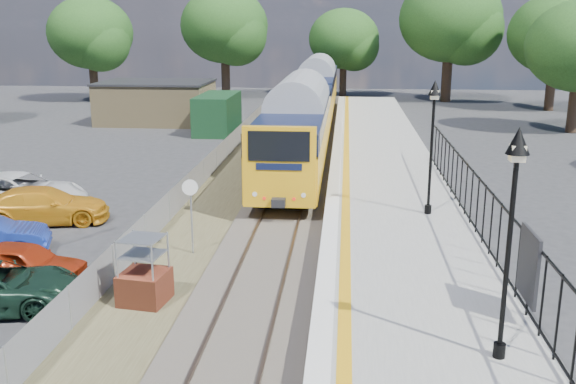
# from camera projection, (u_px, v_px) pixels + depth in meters

# --- Properties ---
(ground) EXTENTS (120.00, 120.00, 0.00)m
(ground) POSITION_uv_depth(u_px,v_px,m) (253.00, 304.00, 17.26)
(ground) COLOR #2D2D30
(ground) RESTS_ON ground
(track_bed) EXTENTS (5.90, 80.00, 0.29)m
(track_bed) POSITION_uv_depth(u_px,v_px,m) (275.00, 203.00, 26.60)
(track_bed) COLOR #473F38
(track_bed) RESTS_ON ground
(platform) EXTENTS (5.00, 70.00, 0.90)m
(platform) POSITION_uv_depth(u_px,v_px,m) (392.00, 209.00, 24.49)
(platform) COLOR gray
(platform) RESTS_ON ground
(platform_edge) EXTENTS (0.90, 70.00, 0.01)m
(platform_edge) POSITION_uv_depth(u_px,v_px,m) (338.00, 196.00, 24.56)
(platform_edge) COLOR silver
(platform_edge) RESTS_ON platform
(victorian_lamp_south) EXTENTS (0.44, 0.44, 4.60)m
(victorian_lamp_south) POSITION_uv_depth(u_px,v_px,m) (514.00, 191.00, 11.84)
(victorian_lamp_south) COLOR black
(victorian_lamp_south) RESTS_ON platform
(victorian_lamp_north) EXTENTS (0.44, 0.44, 4.60)m
(victorian_lamp_north) POSITION_uv_depth(u_px,v_px,m) (433.00, 116.00, 21.49)
(victorian_lamp_north) COLOR black
(victorian_lamp_north) RESTS_ON platform
(palisade_fence) EXTENTS (0.12, 26.00, 2.00)m
(palisade_fence) POSITION_uv_depth(u_px,v_px,m) (489.00, 221.00, 18.38)
(palisade_fence) COLOR black
(palisade_fence) RESTS_ON platform
(wire_fence) EXTENTS (0.06, 52.00, 1.20)m
(wire_fence) POSITION_uv_depth(u_px,v_px,m) (199.00, 177.00, 29.04)
(wire_fence) COLOR #999EA3
(wire_fence) RESTS_ON ground
(outbuilding) EXTENTS (10.80, 10.10, 3.12)m
(outbuilding) POSITION_uv_depth(u_px,v_px,m) (168.00, 104.00, 47.89)
(outbuilding) COLOR #998456
(outbuilding) RESTS_ON ground
(tree_line) EXTENTS (56.80, 43.80, 11.88)m
(tree_line) POSITION_uv_depth(u_px,v_px,m) (336.00, 32.00, 55.93)
(tree_line) COLOR #332319
(tree_line) RESTS_ON ground
(train) EXTENTS (2.82, 40.83, 3.51)m
(train) POSITION_uv_depth(u_px,v_px,m) (311.00, 100.00, 42.95)
(train) COLOR gold
(train) RESTS_ON ground
(brick_plinth) EXTENTS (1.33, 1.33, 1.90)m
(brick_plinth) POSITION_uv_depth(u_px,v_px,m) (144.00, 272.00, 17.04)
(brick_plinth) COLOR brown
(brick_plinth) RESTS_ON ground
(speed_sign) EXTENTS (0.51, 0.15, 2.54)m
(speed_sign) POSITION_uv_depth(u_px,v_px,m) (191.00, 205.00, 20.48)
(speed_sign) COLOR #999EA3
(speed_sign) RESTS_ON ground
(car_red) EXTENTS (3.81, 1.81, 1.26)m
(car_red) POSITION_uv_depth(u_px,v_px,m) (23.00, 264.00, 18.38)
(car_red) COLOR #A22B0F
(car_red) RESTS_ON ground
(car_yellow) EXTENTS (5.04, 2.99, 1.37)m
(car_yellow) POSITION_uv_depth(u_px,v_px,m) (44.00, 206.00, 24.10)
(car_yellow) COLOR orange
(car_yellow) RESTS_ON ground
(car_white) EXTENTS (5.66, 3.04, 1.51)m
(car_white) POSITION_uv_depth(u_px,v_px,m) (19.00, 192.00, 25.74)
(car_white) COLOR silver
(car_white) RESTS_ON ground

